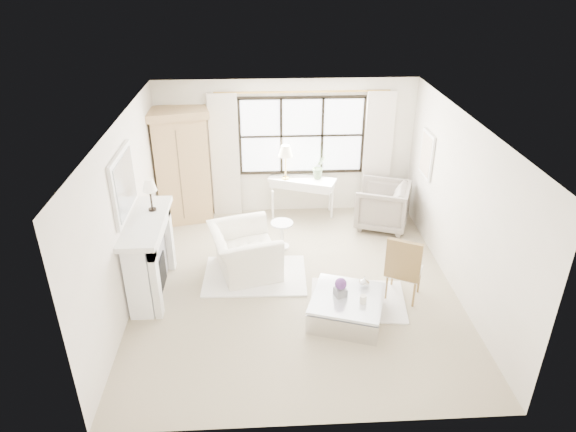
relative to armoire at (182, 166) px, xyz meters
name	(u,v)px	position (x,y,z in m)	size (l,w,h in m)	color
floor	(295,285)	(2.03, -2.45, -1.14)	(5.50, 5.50, 0.00)	tan
ceiling	(297,123)	(2.03, -2.45, 1.56)	(5.50, 5.50, 0.00)	white
wall_back	(286,148)	(2.03, 0.30, 0.21)	(5.00, 5.00, 0.00)	white
wall_front	(315,332)	(2.03, -5.20, 0.21)	(5.00, 5.00, 0.00)	silver
wall_left	(126,215)	(-0.47, -2.45, 0.21)	(5.50, 5.50, 0.00)	silver
wall_right	(460,206)	(4.53, -2.45, 0.21)	(5.50, 5.50, 0.00)	beige
window_pane	(302,136)	(2.33, 0.28, 0.46)	(2.40, 0.02, 1.50)	white
window_frame	(302,136)	(2.33, 0.27, 0.46)	(2.50, 0.04, 1.50)	black
curtain_rod	(303,92)	(2.33, 0.22, 1.33)	(0.04, 0.04, 3.30)	#AB823B
curtain_left	(225,156)	(0.83, 0.20, 0.10)	(0.55, 0.10, 2.47)	beige
curtain_right	(377,153)	(3.83, 0.20, 0.10)	(0.55, 0.10, 2.47)	silver
fireplace	(148,255)	(-0.25, -2.45, -0.49)	(0.58, 1.66, 1.26)	white
mirror_frame	(123,184)	(-0.44, -2.45, 0.70)	(0.05, 1.15, 0.95)	silver
mirror_glass	(125,184)	(-0.41, -2.45, 0.70)	(0.02, 1.00, 0.80)	#B4B9C0
art_frame	(427,155)	(4.50, -0.75, 0.41)	(0.04, 0.62, 0.82)	white
art_canvas	(426,155)	(4.48, -0.75, 0.41)	(0.01, 0.52, 0.72)	beige
mantel_lamp	(149,187)	(-0.16, -2.14, 0.51)	(0.22, 0.22, 0.51)	black
armoire	(182,166)	(0.00, 0.00, 0.00)	(1.25, 0.93, 2.24)	tan
console_table	(302,197)	(2.33, 0.04, -0.74)	(1.37, 0.89, 0.80)	white
console_lamp	(286,152)	(2.00, 0.05, 0.22)	(0.28, 0.28, 0.69)	#A68639
orchid_plant	(319,167)	(2.66, 0.04, -0.10)	(0.26, 0.21, 0.48)	#5D764E
side_table	(282,231)	(1.87, -1.24, -0.81)	(0.40, 0.40, 0.51)	white
rug_left	(255,276)	(1.38, -2.16, -1.13)	(1.67, 1.18, 0.03)	white
rug_right	(358,300)	(2.96, -2.91, -1.13)	(1.43, 1.07, 0.03)	white
club_armchair	(244,251)	(1.21, -1.98, -0.76)	(1.18, 1.03, 0.77)	white
wingback_chair	(382,205)	(3.84, -0.52, -0.70)	(0.93, 0.96, 0.88)	gray
french_chair	(403,280)	(3.65, -2.85, -0.83)	(0.65, 0.65, 1.08)	olive
coffee_table	(347,308)	(2.72, -3.33, -0.96)	(1.26, 1.26, 0.38)	silver
planter_box	(340,292)	(2.61, -3.28, -0.70)	(0.16, 0.16, 0.12)	slate
planter_flowers	(341,284)	(2.61, -3.28, -0.55)	(0.17, 0.17, 0.17)	#592D72
pillar_candle	(363,299)	(2.91, -3.47, -0.70)	(0.10, 0.10, 0.12)	silver
coffee_vase	(364,282)	(3.00, -3.08, -0.68)	(0.16, 0.16, 0.17)	silver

